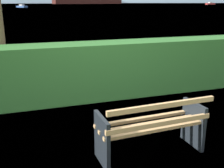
# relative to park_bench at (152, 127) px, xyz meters

# --- Properties ---
(ground_plane) EXTENTS (1400.00, 1400.00, 0.00)m
(ground_plane) POSITION_rel_park_bench_xyz_m (-0.00, 0.06, -0.42)
(ground_plane) COLOR olive
(water_surface) EXTENTS (620.00, 620.00, 0.00)m
(water_surface) POSITION_rel_park_bench_xyz_m (-0.00, 308.26, -0.42)
(water_surface) COLOR #6B8EA3
(water_surface) RESTS_ON ground_plane
(park_bench) EXTENTS (1.53, 0.63, 0.87)m
(park_bench) POSITION_rel_park_bench_xyz_m (0.00, 0.00, 0.00)
(park_bench) COLOR tan
(park_bench) RESTS_ON ground_plane
(hedge_row) EXTENTS (8.34, 0.79, 1.22)m
(hedge_row) POSITION_rel_park_bench_xyz_m (-0.00, 2.62, 0.19)
(hedge_row) COLOR #387A33
(hedge_row) RESTS_ON ground_plane
(cargo_ship_large) EXTENTS (70.71, 25.88, 12.93)m
(cargo_ship_large) POSITION_rel_park_bench_xyz_m (59.30, 263.06, 3.20)
(cargo_ship_large) COLOR #471E19
(cargo_ship_large) RESTS_ON water_surface
(fishing_boat_near) EXTENTS (7.65, 3.20, 1.73)m
(fishing_boat_near) POSITION_rel_park_bench_xyz_m (129.10, 166.39, 0.22)
(fishing_boat_near) COLOR #B2332D
(fishing_boat_near) RESTS_ON water_surface
(tender_far) EXTENTS (3.96, 5.21, 1.13)m
(tender_far) POSITION_rel_park_bench_xyz_m (0.26, 105.30, -0.01)
(tender_far) COLOR #335693
(tender_far) RESTS_ON water_surface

